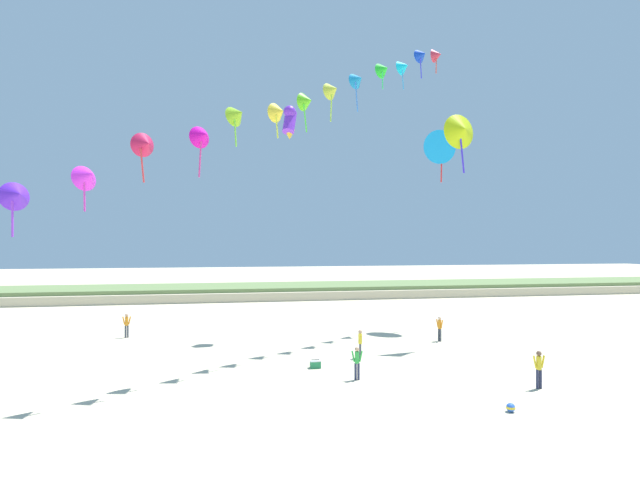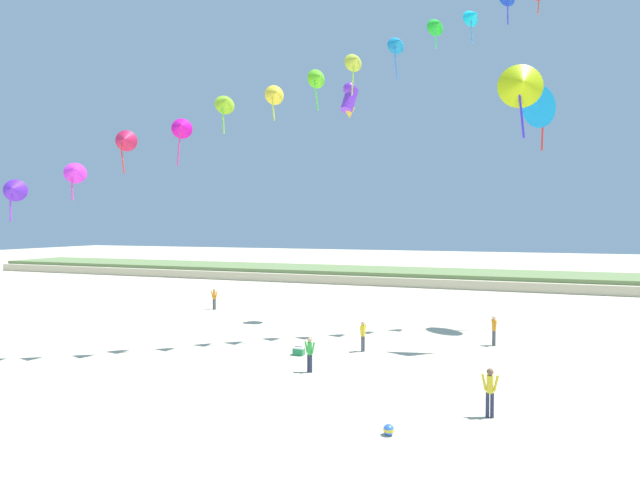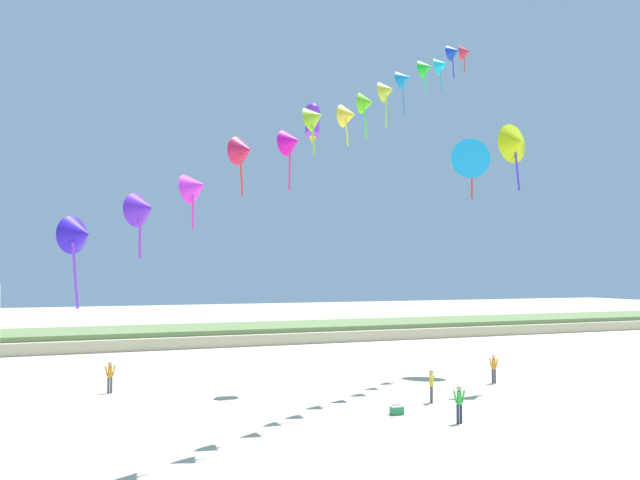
# 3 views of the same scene
# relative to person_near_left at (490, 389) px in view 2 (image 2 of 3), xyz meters

# --- Properties ---
(ground_plane) EXTENTS (240.00, 240.00, 0.00)m
(ground_plane) POSITION_rel_person_near_left_xyz_m (-10.09, -3.22, -1.02)
(ground_plane) COLOR beige
(dune_ridge) EXTENTS (120.00, 11.31, 1.45)m
(dune_ridge) POSITION_rel_person_near_left_xyz_m (-10.09, 41.67, -0.30)
(dune_ridge) COLOR beige
(dune_ridge) RESTS_ON ground
(person_near_left) EXTENTS (0.61, 0.24, 1.76)m
(person_near_left) POSITION_rel_person_near_left_xyz_m (0.00, 0.00, 0.00)
(person_near_left) COLOR #282D4C
(person_near_left) RESTS_ON ground
(person_near_right) EXTENTS (0.58, 0.22, 1.64)m
(person_near_right) POSITION_rel_person_near_left_xyz_m (-7.98, 2.96, -0.07)
(person_near_right) COLOR #282D4C
(person_near_right) RESTS_ON ground
(person_mid_center) EXTENTS (0.34, 0.57, 1.71)m
(person_mid_center) POSITION_rel_person_near_left_xyz_m (0.06, 11.27, -0.03)
(person_mid_center) COLOR #474C56
(person_mid_center) RESTS_ON ground
(person_far_left) EXTENTS (0.60, 0.24, 1.72)m
(person_far_left) POSITION_rel_person_near_left_xyz_m (-21.43, 16.52, -0.02)
(person_far_left) COLOR #474C56
(person_far_left) RESTS_ON ground
(person_far_right) EXTENTS (0.28, 0.57, 1.66)m
(person_far_right) POSITION_rel_person_near_left_xyz_m (-6.61, 7.46, -0.06)
(person_far_right) COLOR #474C56
(person_far_right) RESTS_ON ground
(kite_banner_string) EXTENTS (30.28, 22.61, 22.90)m
(kite_banner_string) POSITION_rel_person_near_left_xyz_m (-11.69, 7.01, 13.36)
(kite_banner_string) COLOR #3473E6
(large_kite_low_lead) EXTENTS (3.08, 3.13, 4.41)m
(large_kite_low_lead) POSITION_rel_person_near_left_xyz_m (2.92, 17.32, 13.68)
(large_kite_low_lead) COLOR #0F93EE
(large_kite_mid_trail) EXTENTS (1.44, 1.70, 2.52)m
(large_kite_mid_trail) POSITION_rel_person_near_left_xyz_m (-9.80, 15.74, 14.82)
(large_kite_mid_trail) COLOR #752FD5
(large_kite_high_solo) EXTENTS (2.53, 1.33, 4.14)m
(large_kite_high_solo) POSITION_rel_person_near_left_xyz_m (1.35, 10.48, 13.42)
(large_kite_high_solo) COLOR #BFD911
(beach_cooler) EXTENTS (0.58, 0.41, 0.46)m
(beach_cooler) POSITION_rel_person_near_left_xyz_m (-9.61, 5.64, -0.81)
(beach_cooler) COLOR #23844C
(beach_cooler) RESTS_ON ground
(beach_ball) EXTENTS (0.36, 0.36, 0.36)m
(beach_ball) POSITION_rel_person_near_left_xyz_m (-3.08, -2.69, -0.84)
(beach_ball) COLOR blue
(beach_ball) RESTS_ON ground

